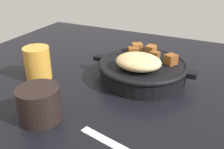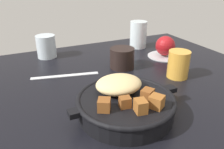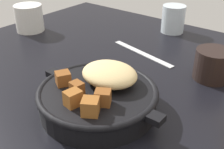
# 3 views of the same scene
# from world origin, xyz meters

# --- Properties ---
(ground_plane) EXTENTS (1.09, 0.93, 0.02)m
(ground_plane) POSITION_xyz_m (0.00, 0.00, -0.01)
(ground_plane) COLOR black
(cast_iron_skillet) EXTENTS (0.26, 0.22, 0.08)m
(cast_iron_skillet) POSITION_xyz_m (0.00, -0.08, 0.03)
(cast_iron_skillet) COLOR black
(cast_iron_skillet) RESTS_ON ground_plane
(butter_knife) EXTENTS (0.20, 0.06, 0.00)m
(butter_knife) POSITION_xyz_m (-0.07, 0.18, 0.00)
(butter_knife) COLOR silver
(butter_knife) RESTS_ON ground_plane
(water_glass_short) EXTENTS (0.07, 0.07, 0.08)m
(water_glass_short) POSITION_xyz_m (-0.09, 0.37, 0.04)
(water_glass_short) COLOR silver
(water_glass_short) RESTS_ON ground_plane
(ceramic_mug_white) EXTENTS (0.09, 0.09, 0.08)m
(ceramic_mug_white) POSITION_xyz_m (-0.44, 0.11, 0.04)
(ceramic_mug_white) COLOR silver
(ceramic_mug_white) RESTS_ON ground_plane
(coffee_mug_dark) EXTENTS (0.08, 0.08, 0.07)m
(coffee_mug_dark) POSITION_xyz_m (0.12, 0.16, 0.03)
(coffee_mug_dark) COLOR black
(coffee_mug_dark) RESTS_ON ground_plane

